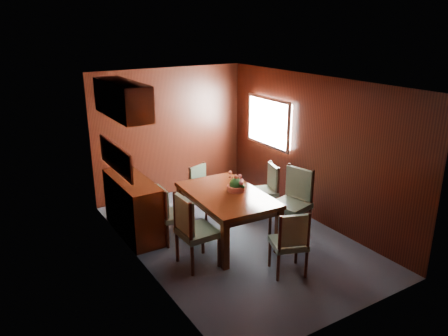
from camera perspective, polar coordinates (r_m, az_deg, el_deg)
ground at (r=6.84m, az=1.49°, el=-9.13°), size 4.50×4.50×0.00m
room_shell at (r=6.47m, az=-0.78°, el=4.72°), size 3.06×4.52×2.41m
sideboard at (r=6.96m, az=-11.76°, el=-4.93°), size 0.48×1.40×0.90m
dining_table at (r=6.55m, az=0.37°, el=-4.15°), size 1.09×1.66×0.76m
chair_left_near at (r=5.88m, az=-4.19°, el=-7.70°), size 0.49×0.51×1.05m
chair_left_far at (r=6.59m, az=-7.23°, el=-5.57°), size 0.42×0.44×0.90m
chair_right_near at (r=6.83m, az=9.14°, el=-3.89°), size 0.59×0.61×1.07m
chair_right_far at (r=7.48m, az=5.68°, el=-2.48°), size 0.51×0.53×0.90m
chair_head at (r=5.76m, az=8.68°, el=-9.26°), size 0.55×0.54×0.92m
chair_foot at (r=7.48m, az=-2.88°, el=-2.54°), size 0.53×0.52×0.87m
flower_centerpiece at (r=6.55m, az=1.56°, el=-1.88°), size 0.28×0.28×0.28m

